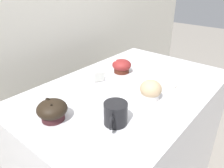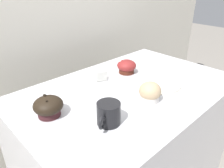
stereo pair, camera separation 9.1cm
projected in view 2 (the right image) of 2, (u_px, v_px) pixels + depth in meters
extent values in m
cube|color=beige|center=(59.00, 57.00, 1.37)|extent=(3.20, 0.10, 1.80)
cube|color=silver|center=(127.00, 162.00, 1.18)|extent=(1.00, 0.64, 0.91)
cylinder|color=#3A1A1D|center=(49.00, 110.00, 0.78)|extent=(0.08, 0.08, 0.04)
ellipsoid|color=black|center=(48.00, 105.00, 0.77)|extent=(0.11, 0.11, 0.06)
sphere|color=black|center=(47.00, 101.00, 0.74)|extent=(0.01, 0.01, 0.01)
sphere|color=black|center=(44.00, 95.00, 0.78)|extent=(0.01, 0.01, 0.01)
sphere|color=black|center=(45.00, 96.00, 0.77)|extent=(0.01, 0.01, 0.01)
cylinder|color=silver|center=(150.00, 96.00, 0.87)|extent=(0.08, 0.08, 0.04)
ellipsoid|color=tan|center=(150.00, 91.00, 0.86)|extent=(0.09, 0.09, 0.07)
cylinder|color=#4A1F15|center=(127.00, 69.00, 1.12)|extent=(0.08, 0.08, 0.04)
ellipsoid|color=maroon|center=(127.00, 65.00, 1.11)|extent=(0.10, 0.10, 0.06)
sphere|color=white|center=(120.00, 61.00, 1.11)|extent=(0.01, 0.01, 0.01)
cylinder|color=black|center=(109.00, 113.00, 0.73)|extent=(0.08, 0.08, 0.08)
torus|color=black|center=(102.00, 122.00, 0.68)|extent=(0.05, 0.03, 0.05)
cylinder|color=black|center=(109.00, 104.00, 0.71)|extent=(0.07, 0.07, 0.01)
cylinder|color=beige|center=(158.00, 83.00, 1.02)|extent=(0.22, 0.22, 0.01)
torus|color=beige|center=(158.00, 82.00, 1.01)|extent=(0.22, 0.22, 0.01)
cube|color=white|center=(101.00, 75.00, 1.03)|extent=(0.05, 0.04, 0.06)
cube|color=silver|center=(102.00, 76.00, 1.01)|extent=(0.05, 0.04, 0.06)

